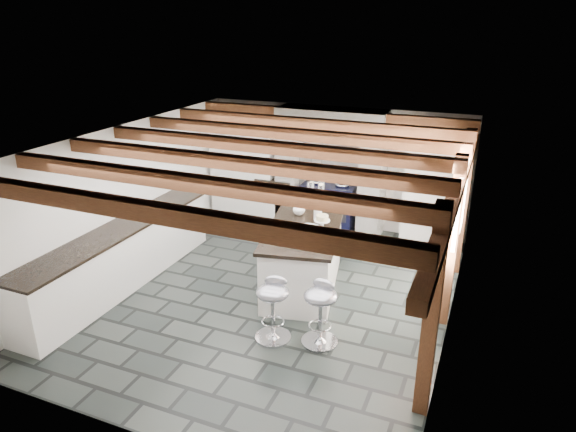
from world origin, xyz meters
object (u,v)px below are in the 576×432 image
at_px(range_cooker, 329,206).
at_px(bar_stool_far, 273,302).
at_px(kitchen_island, 303,257).
at_px(bar_stool_near, 321,306).

xyz_separation_m(range_cooker, bar_stool_far, (0.48, -3.69, 0.06)).
distance_m(range_cooker, kitchen_island, 2.33).
bearing_deg(bar_stool_far, bar_stool_near, 1.81).
distance_m(kitchen_island, bar_stool_near, 1.44).
bearing_deg(bar_stool_far, range_cooker, 86.10).
distance_m(kitchen_island, bar_stool_far, 1.40).
height_order(kitchen_island, bar_stool_near, kitchen_island).
xyz_separation_m(kitchen_island, bar_stool_far, (0.13, -1.39, 0.03)).
bearing_deg(range_cooker, kitchen_island, -81.19).
distance_m(range_cooker, bar_stool_near, 3.71).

